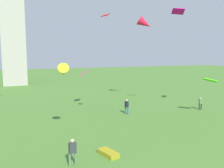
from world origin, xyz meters
TOP-DOWN VIEW (x-y plane):
  - person_0 at (1.71, 18.64)m, footprint 0.39×0.55m
  - person_1 at (11.59, 16.68)m, footprint 0.50×0.26m
  - person_2 at (-7.72, 8.30)m, footprint 0.55×0.30m
  - kite_flying_1 at (7.83, 17.18)m, footprint 1.64×1.45m
  - kite_flying_2 at (7.62, 24.26)m, footprint 2.78×2.40m
  - kite_flying_3 at (-6.79, 14.61)m, footprint 1.22×1.77m
  - kite_flying_4 at (-1.65, 24.82)m, footprint 1.67×2.00m
  - kite_flying_5 at (10.17, 13.96)m, footprint 1.67×1.69m
  - kite_flying_7 at (-2.53, 15.13)m, footprint 0.85×0.96m
  - kite_bundle_0 at (-5.03, 8.74)m, footprint 1.14×1.81m

SIDE VIEW (x-z plane):
  - kite_bundle_0 at x=-5.03m, z-range 0.00..0.34m
  - person_1 at x=11.59m, z-range 0.11..1.72m
  - person_2 at x=-7.72m, z-range 0.12..1.91m
  - person_0 at x=1.71m, z-range 0.12..1.93m
  - kite_flying_5 at x=10.17m, z-range 3.90..4.52m
  - kite_flying_4 at x=-1.65m, z-range 4.28..5.06m
  - kite_flying_3 at x=-6.79m, z-range 4.92..6.43m
  - kite_flying_7 at x=-2.53m, z-range 10.67..11.04m
  - kite_flying_2 at x=7.62m, z-range 10.65..12.84m
  - kite_flying_1 at x=7.83m, z-range 11.98..12.68m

